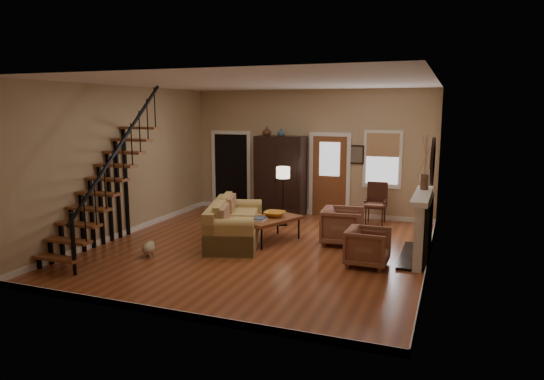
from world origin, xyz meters
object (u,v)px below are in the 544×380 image
(sofa, at_px, (235,223))
(coffee_table, at_px, (270,230))
(floor_lamp, at_px, (283,196))
(armchair_right, at_px, (343,226))
(side_chair, at_px, (376,204))
(armoire, at_px, (280,176))
(armchair_left, at_px, (368,247))

(sofa, bearing_deg, coffee_table, 9.45)
(sofa, xyz_separation_m, floor_lamp, (0.44, 1.81, 0.29))
(armchair_right, xyz_separation_m, floor_lamp, (-1.72, 1.13, 0.33))
(armchair_right, distance_m, side_chair, 2.07)
(sofa, bearing_deg, side_chair, 29.19)
(armoire, distance_m, coffee_table, 2.78)
(sofa, height_order, side_chair, side_chair)
(armchair_left, bearing_deg, coffee_table, 68.83)
(side_chair, bearing_deg, armchair_right, -100.16)
(armoire, height_order, side_chair, armoire)
(sofa, relative_size, coffee_table, 1.69)
(sofa, height_order, floor_lamp, floor_lamp)
(coffee_table, distance_m, side_chair, 3.03)
(coffee_table, relative_size, side_chair, 1.31)
(coffee_table, distance_m, armchair_right, 1.54)
(armchair_left, relative_size, floor_lamp, 0.53)
(armoire, xyz_separation_m, armchair_right, (2.19, -2.24, -0.66))
(sofa, distance_m, armchair_left, 2.95)
(armoire, xyz_separation_m, side_chair, (2.55, -0.20, -0.54))
(armchair_left, height_order, side_chair, side_chair)
(armchair_right, height_order, floor_lamp, floor_lamp)
(floor_lamp, bearing_deg, coffee_table, -81.14)
(armchair_right, bearing_deg, armoire, 39.43)
(floor_lamp, bearing_deg, armoire, 112.67)
(floor_lamp, relative_size, side_chair, 1.40)
(coffee_table, relative_size, floor_lamp, 0.93)
(coffee_table, height_order, side_chair, side_chair)
(floor_lamp, distance_m, side_chair, 2.29)
(armchair_left, distance_m, armchair_right, 1.43)
(coffee_table, xyz_separation_m, floor_lamp, (-0.23, 1.47, 0.46))
(armchair_left, bearing_deg, side_chair, 7.13)
(armchair_right, relative_size, side_chair, 0.83)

